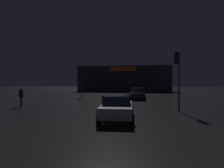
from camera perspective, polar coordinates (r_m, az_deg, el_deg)
The scene contains 9 objects.
ground_plane at distance 20.11m, azimuth 0.66°, elevation -5.74°, with size 120.00×120.00×0.00m, color black.
store_building at distance 44.91m, azimuth 3.95°, elevation 1.63°, with size 21.45×8.24×5.93m.
traffic_signal_main at distance 26.74m, azimuth -9.40°, elevation 1.96°, with size 0.42×0.42×3.74m.
traffic_signal_opposite at distance 14.66m, azimuth 19.96°, elevation 4.39°, with size 0.42×0.42×4.50m.
car_near at distance 11.08m, azimuth 1.60°, elevation -7.19°, with size 2.20×4.08×1.44m.
car_far at distance 23.74m, azimuth 8.03°, elevation -2.90°, with size 2.02×4.32×1.47m.
pedestrian at distance 18.14m, azimuth -26.66°, elevation -3.28°, with size 0.47×0.47×1.75m.
bollard_kerb_a at distance 26.39m, azimuth 20.49°, elevation -2.91°, with size 0.12×0.12×1.22m, color #595B60.
bollard_kerb_b at distance 26.84m, azimuth 18.64°, elevation -2.87°, with size 0.10×0.10×1.19m, color gold.
Camera 1 is at (2.97, -19.76, 2.27)m, focal length 29.12 mm.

